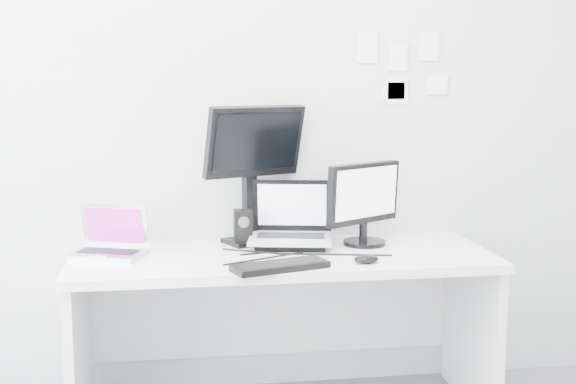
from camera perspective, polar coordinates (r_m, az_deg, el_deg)
The scene contains 15 objects.
back_wall at distance 3.57m, azimuth -1.20°, elevation 6.42°, with size 3.60×3.60×0.00m, color silver.
desk at distance 3.40m, azimuth -0.39°, elevation -10.59°, with size 1.80×0.70×0.73m, color white.
macbook at distance 3.31m, azimuth -13.41°, elevation -2.78°, with size 0.30×0.23×0.23m, color #ABABB0.
speaker at distance 3.46m, azimuth -3.38°, elevation -2.67°, with size 0.08×0.08×0.16m, color black.
dell_laptop at distance 3.38m, azimuth 0.20°, elevation -1.67°, with size 0.36×0.28×0.30m, color #B2B5BA.
rear_monitor at distance 3.47m, azimuth -2.66°, elevation 1.44°, with size 0.48×0.17×0.65m, color black.
samsung_monitor at distance 3.46m, azimuth 5.76°, elevation -0.80°, with size 0.42×0.19×0.39m, color black.
keyboard at distance 3.03m, azimuth -0.59°, elevation -5.55°, with size 0.38×0.14×0.03m, color black.
mouse at distance 3.14m, azimuth 5.86°, elevation -5.00°, with size 0.11×0.07×0.03m, color black.
wall_note_0 at distance 3.65m, azimuth 5.94°, elevation 10.66°, with size 0.10×0.00×0.14m, color white.
wall_note_1 at distance 3.69m, azimuth 8.23°, elevation 9.97°, with size 0.09×0.00×0.13m, color white.
wall_note_2 at distance 3.74m, azimuth 10.49°, elevation 10.66°, with size 0.10×0.00×0.14m, color white.
wall_note_3 at distance 3.68m, azimuth 7.87°, elevation 7.49°, with size 0.11×0.00×0.08m, color white.
wall_note_4 at distance 3.69m, azimuth 8.20°, elevation 7.49°, with size 0.10×0.00×0.13m, color white.
wall_note_5 at distance 3.75m, azimuth 11.06°, elevation 7.87°, with size 0.11×0.00×0.09m, color white.
Camera 1 is at (-0.45, -1.94, 1.47)m, focal length 47.67 mm.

